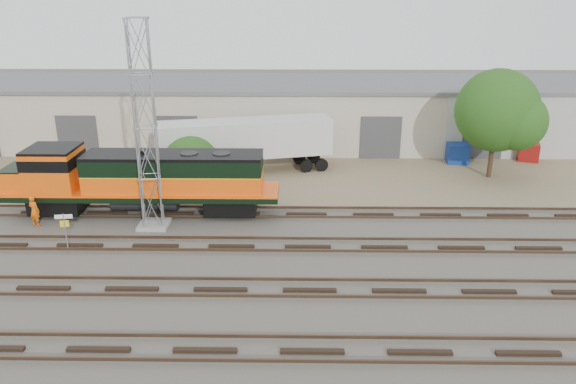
{
  "coord_description": "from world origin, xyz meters",
  "views": [
    {
      "loc": [
        3.36,
        -25.09,
        12.8
      ],
      "look_at": [
        2.92,
        4.0,
        2.2
      ],
      "focal_mm": 35.0,
      "sensor_mm": 36.0,
      "label": 1
    }
  ],
  "objects_px": {
    "signal_tower": "(146,131)",
    "semi_trailer": "(248,140)",
    "worker": "(34,211)",
    "locomotive": "(138,179)"
  },
  "relations": [
    {
      "from": "signal_tower",
      "to": "worker",
      "type": "bearing_deg",
      "value": -179.71
    },
    {
      "from": "signal_tower",
      "to": "semi_trailer",
      "type": "bearing_deg",
      "value": 65.58
    },
    {
      "from": "locomotive",
      "to": "signal_tower",
      "type": "xyz_separation_m",
      "value": [
        1.21,
        -1.78,
        3.32
      ]
    },
    {
      "from": "signal_tower",
      "to": "worker",
      "type": "distance_m",
      "value": 8.19
    },
    {
      "from": "locomotive",
      "to": "semi_trailer",
      "type": "height_order",
      "value": "locomotive"
    },
    {
      "from": "locomotive",
      "to": "semi_trailer",
      "type": "relative_size",
      "value": 1.25
    },
    {
      "from": "locomotive",
      "to": "semi_trailer",
      "type": "bearing_deg",
      "value": 55.22
    },
    {
      "from": "signal_tower",
      "to": "worker",
      "type": "xyz_separation_m",
      "value": [
        -6.76,
        -0.03,
        -4.63
      ]
    },
    {
      "from": "locomotive",
      "to": "worker",
      "type": "relative_size",
      "value": 8.74
    },
    {
      "from": "signal_tower",
      "to": "semi_trailer",
      "type": "distance_m",
      "value": 11.58
    }
  ]
}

